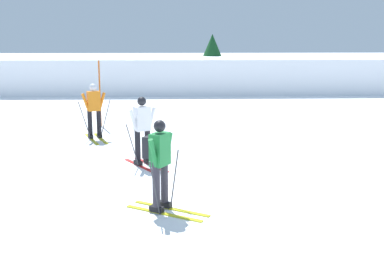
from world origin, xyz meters
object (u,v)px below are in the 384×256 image
Objects in this scene: skier_green at (159,161)px; trail_marker_pole at (100,94)px; conifer_far_left at (212,55)px; skier_orange at (94,109)px; skier_white at (142,129)px.

skier_green is 8.53m from trail_marker_pole.
trail_marker_pole is 12.84m from conifer_far_left.
skier_green is 1.00× the size of skier_orange.
skier_green is 0.75× the size of trail_marker_pole.
skier_green is at bearing -80.75° from skier_white.
conifer_far_left is at bearing 79.97° from skier_white.
trail_marker_pole is (-0.11, 1.97, 0.23)m from skier_orange.
skier_green is 3.19m from skier_white.
skier_white is (1.70, -3.09, -0.00)m from skier_orange.
skier_orange is 3.52m from skier_white.
skier_orange is at bearing 118.81° from skier_white.
skier_white is at bearing -100.03° from conifer_far_left.
skier_green is at bearing -70.47° from skier_orange.
skier_orange is 14.66m from conifer_far_left.
conifer_far_left reaches higher than skier_orange.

